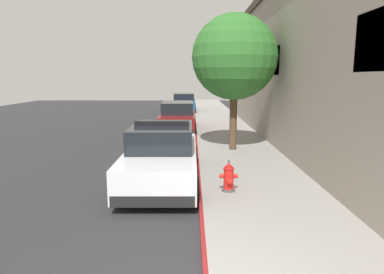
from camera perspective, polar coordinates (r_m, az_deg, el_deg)
ground_plane at (r=14.51m, az=-17.23°, el=-2.30°), size 30.54×60.00×0.20m
sidewalk_pavement at (r=13.95m, az=7.03°, el=-1.70°), size 3.03×60.00×0.13m
curb_painted_edge at (r=13.84m, az=0.63°, el=-1.72°), size 0.08×60.00×0.13m
storefront_building at (r=15.10m, az=25.32°, el=10.93°), size 6.48×26.23×6.72m
police_cruiser at (r=9.42m, az=-5.16°, el=-3.06°), size 1.94×4.84×1.68m
parked_car_silver_ahead at (r=18.44m, az=-2.56°, el=3.29°), size 1.94×4.84×1.56m
parked_car_dark_far at (r=28.74m, az=-1.49°, el=5.65°), size 1.94×4.84×1.56m
fire_hydrant at (r=8.34m, az=5.95°, el=-6.65°), size 0.44×0.40×0.76m
street_tree at (r=12.99m, az=6.92°, el=13.02°), size 3.14×3.14×5.03m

